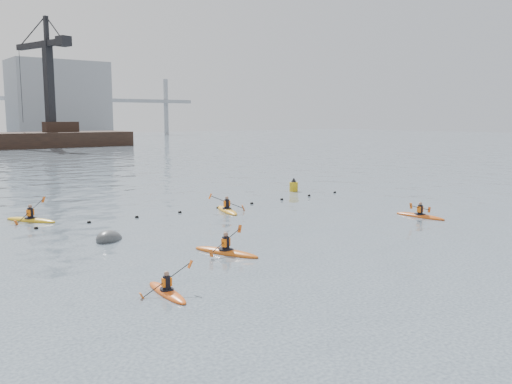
% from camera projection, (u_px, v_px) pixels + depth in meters
% --- Properties ---
extents(ground, '(400.00, 400.00, 0.00)m').
position_uv_depth(ground, '(497.00, 311.00, 17.54)').
color(ground, '#323B49').
rests_on(ground, ground).
extents(float_line, '(33.24, 0.73, 0.24)m').
position_uv_depth(float_line, '(158.00, 214.00, 34.89)').
color(float_line, black).
rests_on(float_line, ground).
extents(kayaker_0, '(2.06, 2.97, 1.20)m').
position_uv_depth(kayaker_0, '(167.00, 291.00, 19.30)').
color(kayaker_0, '#D95214').
rests_on(kayaker_0, ground).
extents(kayaker_2, '(2.35, 3.60, 1.28)m').
position_uv_depth(kayaker_2, '(226.00, 251.00, 25.00)').
color(kayaker_2, '#C15512').
rests_on(kayaker_2, ground).
extents(kayaker_3, '(2.45, 3.68, 1.40)m').
position_uv_depth(kayaker_3, '(227.00, 210.00, 36.22)').
color(kayaker_3, orange).
rests_on(kayaker_3, ground).
extents(kayaker_4, '(2.32, 3.46, 1.15)m').
position_uv_depth(kayaker_4, '(420.00, 215.00, 34.13)').
color(kayaker_4, '#C04D12').
rests_on(kayaker_4, ground).
extents(kayaker_5, '(2.56, 3.47, 1.48)m').
position_uv_depth(kayaker_5, '(31.00, 219.00, 32.78)').
color(kayaker_5, gold).
rests_on(kayaker_5, ground).
extents(mooring_buoy, '(2.37, 2.35, 1.39)m').
position_uv_depth(mooring_buoy, '(109.00, 240.00, 27.82)').
color(mooring_buoy, '#3E4143').
rests_on(mooring_buoy, ground).
extents(nav_buoy, '(0.72, 0.72, 1.32)m').
position_uv_depth(nav_buoy, '(294.00, 187.00, 46.06)').
color(nav_buoy, orange).
rests_on(nav_buoy, ground).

